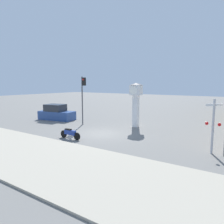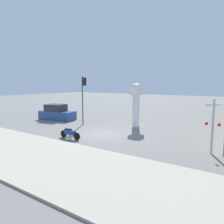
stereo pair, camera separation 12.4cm
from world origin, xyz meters
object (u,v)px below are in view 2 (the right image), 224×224
Objects in this scene: motorcycle at (70,133)px; parked_car at (57,113)px; traffic_light at (83,92)px; clock_tower at (136,98)px; railroad_crossing_signal at (213,124)px.

parked_car is (-7.70, 5.49, 0.33)m from motorcycle.
traffic_light is 1.11× the size of parked_car.
traffic_light is (-4.92, -2.07, 0.49)m from clock_tower.
traffic_light reaches higher than motorcycle.
railroad_crossing_signal reaches higher than parked_car.
traffic_light is 1.47× the size of railroad_crossing_signal.
clock_tower is 10.01m from parked_car.
traffic_light reaches higher than parked_car.
railroad_crossing_signal is (12.62, -2.53, -1.51)m from traffic_light.
railroad_crossing_signal is 17.70m from parked_car.
railroad_crossing_signal is at bearing -30.85° from clock_tower.
traffic_light is 5.45m from parked_car.
motorcycle is 0.45× the size of parked_car.
parked_car is at bearing -171.48° from clock_tower.
railroad_crossing_signal is (9.68, 2.34, 1.42)m from motorcycle.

